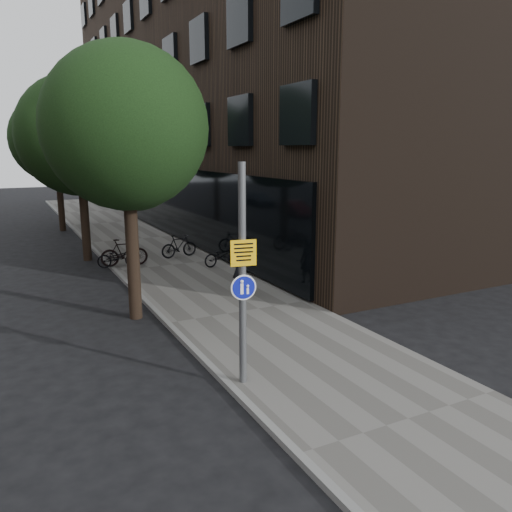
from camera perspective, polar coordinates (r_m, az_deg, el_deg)
ground at (r=11.83m, az=4.58°, el=-11.54°), size 120.00×120.00×0.00m
sidewalk at (r=20.64m, az=-9.55°, el=-1.14°), size 4.50×60.00×0.12m
curb_edge at (r=20.10m, az=-15.66°, el=-1.78°), size 0.15×60.00×0.13m
building_right_dark_brick at (r=34.55m, az=-2.76°, el=19.22°), size 12.00×40.00×18.00m
street_tree_near at (r=14.20m, az=-14.43°, el=13.24°), size 4.40×4.40×7.50m
street_tree_mid at (r=22.56m, az=-19.43°, el=12.41°), size 5.00×5.00×7.80m
street_tree_far at (r=31.49m, az=-21.81°, el=11.98°), size 5.00×5.00×7.80m
signpost at (r=9.68m, az=-1.56°, el=-2.25°), size 0.50×0.15×4.39m
pedestrian at (r=16.33m, az=-1.85°, el=-1.45°), size 0.60×0.41×1.57m
parked_bike_facade_near at (r=20.13m, az=-3.90°, el=0.09°), size 1.70×0.82×0.86m
parked_bike_facade_far at (r=21.91m, az=-8.79°, el=1.15°), size 1.70×0.69×0.99m
parked_bike_curb_near at (r=20.50m, az=-15.47°, el=-0.12°), size 1.70×0.95×0.85m
parked_bike_curb_far at (r=20.70m, az=-14.84°, el=0.40°), size 1.90×0.78×1.11m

